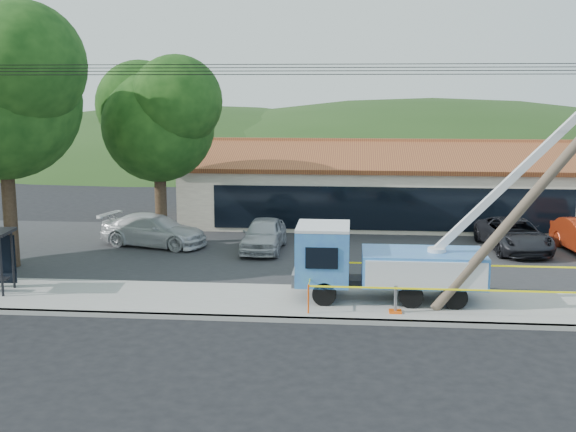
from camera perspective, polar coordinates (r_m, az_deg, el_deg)
The scene contains 15 objects.
ground at distance 21.56m, azimuth -0.67°, elevation -10.11°, with size 120.00×120.00×0.00m, color black.
curb at distance 23.51m, azimuth -0.15°, elevation -8.17°, with size 60.00×0.25×0.15m, color gray.
sidewalk at distance 25.31m, azimuth 0.26°, elevation -6.83°, with size 60.00×4.00×0.15m, color gray.
parking_lot at distance 33.03m, azimuth 1.45°, elevation -2.83°, with size 60.00×12.00×0.10m, color #28282B.
strip_mall at distance 40.53m, azimuth 7.87°, elevation 2.13°, with size 22.50×8.53×4.67m.
tree_west_near at distance 31.45m, azimuth -21.72°, elevation 9.55°, with size 7.56×6.72×10.80m.
tree_lot at distance 34.37m, azimuth -10.23°, elevation 7.90°, with size 6.30×5.60×8.94m.
hill_west at distance 77.40m, azimuth -7.60°, elevation 4.52°, with size 78.40×56.00×28.00m, color #203B15.
hill_center at distance 75.90m, azimuth 11.19°, elevation 4.31°, with size 89.60×64.00×32.00m, color #203B15.
utility_truck at distance 25.33m, azimuth 7.73°, elevation -3.40°, with size 11.28×3.51×8.35m.
leaning_pole at distance 24.48m, azimuth 19.86°, elevation 2.88°, with size 6.46×1.86×8.31m.
caution_tape at distance 25.56m, azimuth 14.13°, elevation -5.11°, with size 10.90×3.37×0.98m.
car_silver at distance 33.08m, azimuth -1.91°, elevation -2.90°, with size 1.76×4.38×1.49m, color #B2B5BA.
car_white at distance 34.62m, azimuth -10.49°, elevation -2.48°, with size 2.09×5.13×1.49m, color silver.
car_dark at distance 34.66m, azimuth 17.34°, elevation -2.76°, with size 2.41×5.23×1.45m, color black.
Camera 1 is at (2.08, -20.12, 7.47)m, focal length 45.00 mm.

